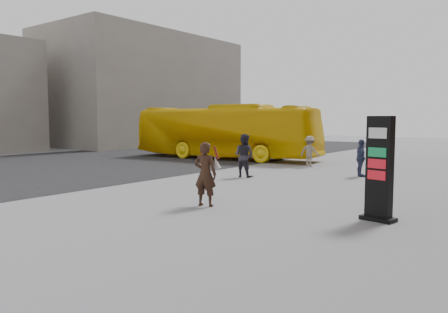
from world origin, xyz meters
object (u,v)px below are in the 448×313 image
Objects in this scene: bus at (225,132)px; pedestrian_b at (310,151)px; info_pylon at (380,169)px; woman at (205,173)px; pedestrian_c at (361,158)px; pedestrian_a at (244,156)px.

pedestrian_b is (6.10, -1.02, -0.84)m from bus.
info_pylon is 1.60× the size of pedestrian_b.
info_pylon is at bearing -135.94° from bus.
woman is 10.92m from pedestrian_b.
bus is 7.48× the size of pedestrian_b.
pedestrian_b is at bearing -92.78° from woman.
pedestrian_b is 4.01m from pedestrian_c.
pedestrian_c is (9.48, -3.17, -0.83)m from bus.
info_pylon reaches higher than pedestrian_a.
woman reaches higher than pedestrian_b.
pedestrian_c is (3.80, 3.00, -0.11)m from pedestrian_a.
pedestrian_b is (0.41, 5.15, -0.12)m from pedestrian_a.
woman is 8.65m from pedestrian_c.
bus reaches higher than woman.
pedestrian_a reaches higher than woman.
woman is 6.13m from pedestrian_a.
woman is 1.00× the size of pedestrian_a.
woman is 1.15× the size of pedestrian_b.
pedestrian_b is at bearing -96.18° from pedestrian_a.
pedestrian_b is (-2.16, 10.71, -0.14)m from woman.
pedestrian_c is at bearing -143.27° from pedestrian_a.
pedestrian_b is at bearing -105.45° from bus.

